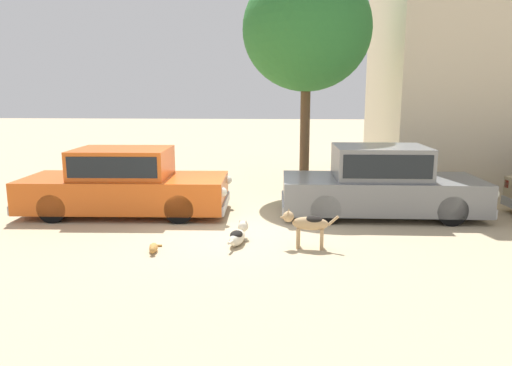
% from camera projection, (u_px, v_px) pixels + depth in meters
% --- Properties ---
extents(ground_plane, '(80.00, 80.00, 0.00)m').
position_uv_depth(ground_plane, '(228.00, 228.00, 9.61)').
color(ground_plane, tan).
extents(parked_sedan_nearest, '(4.70, 1.91, 1.49)m').
position_uv_depth(parked_sedan_nearest, '(125.00, 182.00, 10.60)').
color(parked_sedan_nearest, '#D15619').
rests_on(parked_sedan_nearest, ground_plane).
extents(parked_sedan_second, '(4.50, 1.83, 1.56)m').
position_uv_depth(parked_sedan_second, '(380.00, 182.00, 10.47)').
color(parked_sedan_second, slate).
rests_on(parked_sedan_second, ground_plane).
extents(stray_dog_spotted, '(1.04, 0.28, 0.69)m').
position_uv_depth(stray_dog_spotted, '(307.00, 223.00, 8.28)').
color(stray_dog_spotted, tan).
rests_on(stray_dog_spotted, ground_plane).
extents(stray_dog_tan, '(0.36, 0.98, 0.38)m').
position_uv_depth(stray_dog_tan, '(238.00, 235.00, 8.55)').
color(stray_dog_tan, beige).
rests_on(stray_dog_tan, ground_plane).
extents(stray_cat, '(0.25, 0.54, 0.15)m').
position_uv_depth(stray_cat, '(153.00, 248.00, 8.13)').
color(stray_cat, '#B77F3D').
rests_on(stray_cat, ground_plane).
extents(acacia_tree_left, '(3.34, 3.01, 5.91)m').
position_uv_depth(acacia_tree_left, '(307.00, 30.00, 12.15)').
color(acacia_tree_left, brown).
rests_on(acacia_tree_left, ground_plane).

